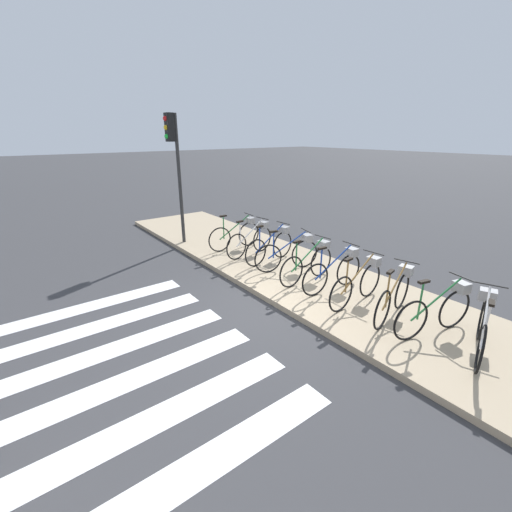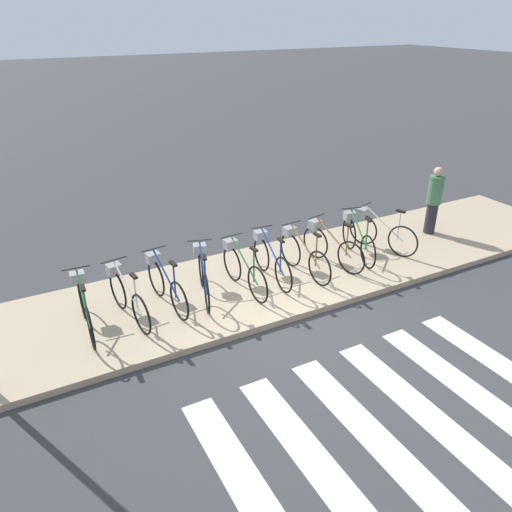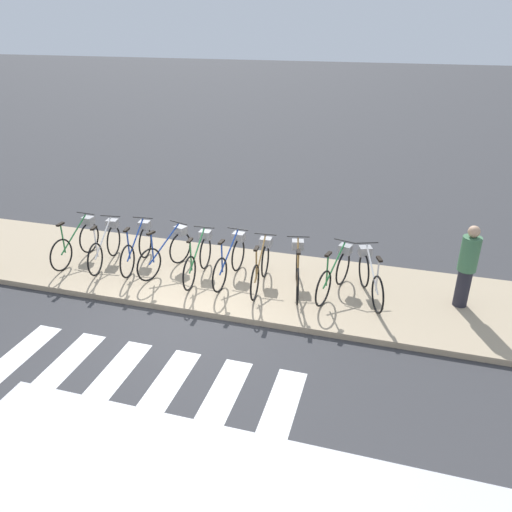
% 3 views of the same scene
% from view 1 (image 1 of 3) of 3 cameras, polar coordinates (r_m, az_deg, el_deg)
% --- Properties ---
extents(ground_plane, '(120.00, 120.00, 0.00)m').
position_cam_1_polar(ground_plane, '(7.02, 2.95, -8.38)').
color(ground_plane, '#38383A').
extents(sidewalk, '(16.50, 2.91, 0.12)m').
position_cam_1_polar(sidewalk, '(7.92, 11.08, -4.83)').
color(sidewalk, tan).
rests_on(sidewalk, ground_plane).
extents(parked_bicycle_0, '(0.46, 1.69, 1.04)m').
position_cam_1_polar(parked_bicycle_0, '(9.95, -3.14, 3.83)').
color(parked_bicycle_0, black).
rests_on(parked_bicycle_0, sidewalk).
extents(parked_bicycle_1, '(0.46, 1.68, 1.04)m').
position_cam_1_polar(parked_bicycle_1, '(9.41, -0.65, 2.90)').
color(parked_bicycle_1, black).
rests_on(parked_bicycle_1, sidewalk).
extents(parked_bicycle_2, '(0.46, 1.69, 1.04)m').
position_cam_1_polar(parked_bicycle_2, '(8.93, 2.69, 1.94)').
color(parked_bicycle_2, black).
rests_on(parked_bicycle_2, sidewalk).
extents(parked_bicycle_3, '(0.62, 1.63, 1.04)m').
position_cam_1_polar(parked_bicycle_3, '(8.39, 5.71, 0.66)').
color(parked_bicycle_3, black).
rests_on(parked_bicycle_3, sidewalk).
extents(parked_bicycle_4, '(0.46, 1.69, 1.04)m').
position_cam_1_polar(parked_bicycle_4, '(7.82, 8.93, -0.95)').
color(parked_bicycle_4, black).
rests_on(parked_bicycle_4, sidewalk).
extents(parked_bicycle_5, '(0.46, 1.69, 1.04)m').
position_cam_1_polar(parked_bicycle_5, '(7.48, 13.15, -2.22)').
color(parked_bicycle_5, black).
rests_on(parked_bicycle_5, sidewalk).
extents(parked_bicycle_6, '(0.46, 1.69, 1.04)m').
position_cam_1_polar(parked_bicycle_6, '(7.03, 16.83, -4.05)').
color(parked_bicycle_6, black).
rests_on(parked_bicycle_6, sidewalk).
extents(parked_bicycle_7, '(0.53, 1.66, 1.04)m').
position_cam_1_polar(parked_bicycle_7, '(6.73, 22.19, -5.80)').
color(parked_bicycle_7, black).
rests_on(parked_bicycle_7, sidewalk).
extents(parked_bicycle_8, '(0.58, 1.65, 1.04)m').
position_cam_1_polar(parked_bicycle_8, '(6.48, 28.10, -7.75)').
color(parked_bicycle_8, black).
rests_on(parked_bicycle_8, sidewalk).
extents(parked_bicycle_9, '(0.69, 1.60, 1.04)m').
position_cam_1_polar(parked_bicycle_9, '(6.32, 33.60, -9.50)').
color(parked_bicycle_9, black).
rests_on(parked_bicycle_9, sidewalk).
extents(traffic_light, '(0.24, 0.40, 3.71)m').
position_cam_1_polar(traffic_light, '(10.37, -13.50, 16.39)').
color(traffic_light, '#2D2D2D').
rests_on(traffic_light, sidewalk).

